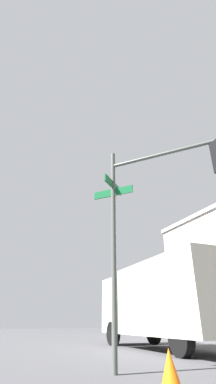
# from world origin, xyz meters

# --- Properties ---
(traffic_signal_near) EXTENTS (2.70, 2.35, 5.24)m
(traffic_signal_near) POSITION_xyz_m (-6.31, -6.20, 3.73)
(traffic_signal_near) COLOR #474C47
(traffic_signal_near) RESTS_ON ground_plane
(box_truck_second) EXTENTS (7.77, 2.74, 3.17)m
(box_truck_second) POSITION_xyz_m (-11.61, -2.81, 1.78)
(box_truck_second) COLOR silver
(box_truck_second) RESTS_ON ground_plane
(traffic_cone) EXTENTS (0.36, 0.36, 0.61)m
(traffic_cone) POSITION_xyz_m (-5.30, -7.09, 0.30)
(traffic_cone) COLOR orange
(traffic_cone) RESTS_ON ground_plane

